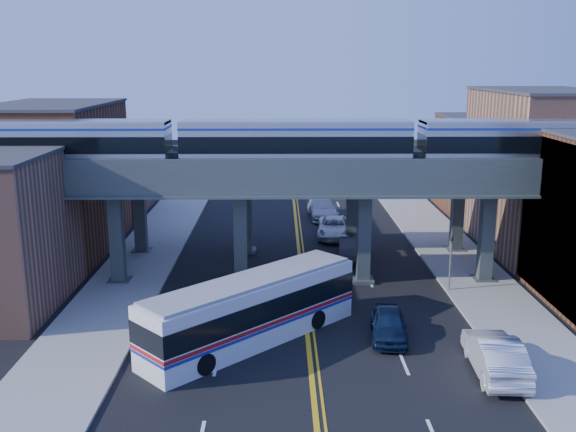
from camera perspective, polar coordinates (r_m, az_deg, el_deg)
name	(u,v)px	position (r m, az deg, el deg)	size (l,w,h in m)	color
ground	(307,331)	(35.06, 1.70, -10.19)	(120.00, 120.00, 0.00)	black
sidewalk_west	(134,272)	(45.48, -13.52, -4.85)	(5.00, 70.00, 0.16)	gray
sidewalk_east	(467,271)	(46.20, 15.62, -4.70)	(5.00, 70.00, 0.16)	gray
building_west_b	(55,179)	(51.76, -19.99, 3.09)	(8.00, 14.00, 11.00)	brown
building_west_c	(103,171)	(64.24, -16.15, 3.86)	(8.00, 10.00, 8.00)	#9C6850
building_east_b	(541,172)	(52.68, 21.57, 3.68)	(8.00, 14.00, 12.00)	#9C6850
building_east_c	(486,165)	(64.97, 17.21, 4.34)	(8.00, 10.00, 9.00)	brown
mural_panel	(553,227)	(40.55, 22.51, -0.87)	(0.10, 9.50, 9.50)	teal
elevated_viaduct_near	(303,186)	(40.84, 1.30, 2.72)	(52.00, 3.60, 7.40)	#434E4A
elevated_viaduct_far	(299,168)	(47.73, 1.01, 4.27)	(52.00, 3.60, 7.40)	#434E4A
transit_train	(295,143)	(40.42, 0.67, 6.47)	(44.47, 2.79, 3.24)	black
stop_sign	(310,282)	(37.22, 1.99, -5.85)	(0.76, 0.09, 2.63)	slate
traffic_signal	(451,257)	(41.26, 14.27, -3.55)	(0.15, 0.18, 4.10)	slate
transit_bus	(252,310)	(33.32, -3.21, -8.38)	(11.06, 10.77, 3.26)	silver
car_lane_a	(389,324)	(34.33, 8.95, -9.49)	(1.81, 4.50, 1.53)	#0E1B33
car_lane_b	(351,248)	(47.51, 5.60, -2.86)	(1.68, 4.82, 1.59)	#2A2A2D
car_lane_c	(334,227)	(53.33, 4.13, -1.01)	(2.66, 5.77, 1.60)	silver
car_lane_d	(323,208)	(59.89, 3.09, 0.67)	(2.46, 6.05, 1.76)	#B3B3B8
car_parked_curb	(495,355)	(31.76, 17.94, -11.65)	(1.96, 5.62, 1.85)	silver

